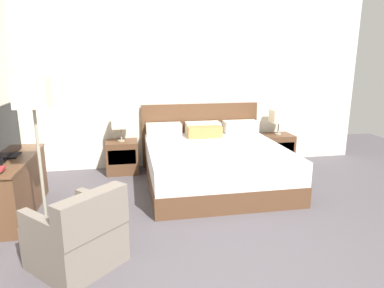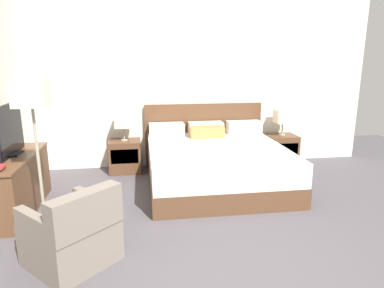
% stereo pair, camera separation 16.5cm
% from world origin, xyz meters
% --- Properties ---
extents(ground_plane, '(10.09, 10.09, 0.00)m').
position_xyz_m(ground_plane, '(0.00, 0.00, 0.00)').
color(ground_plane, '#4C474C').
extents(wall_back, '(6.46, 0.06, 2.88)m').
position_xyz_m(wall_back, '(0.00, 3.39, 1.44)').
color(wall_back, silver).
rests_on(wall_back, ground).
extents(bed, '(2.05, 2.12, 1.09)m').
position_xyz_m(bed, '(0.29, 2.32, 0.33)').
color(bed, brown).
rests_on(bed, ground).
extents(nightstand_left, '(0.51, 0.43, 0.54)m').
position_xyz_m(nightstand_left, '(-1.08, 3.09, 0.27)').
color(nightstand_left, brown).
rests_on(nightstand_left, ground).
extents(nightstand_right, '(0.51, 0.43, 0.54)m').
position_xyz_m(nightstand_right, '(1.65, 3.09, 0.27)').
color(nightstand_right, brown).
rests_on(nightstand_right, ground).
extents(table_lamp_left, '(0.28, 0.28, 0.45)m').
position_xyz_m(table_lamp_left, '(-1.08, 3.09, 0.87)').
color(table_lamp_left, gray).
rests_on(table_lamp_left, nightstand_left).
extents(table_lamp_right, '(0.28, 0.28, 0.45)m').
position_xyz_m(table_lamp_right, '(1.65, 3.09, 0.87)').
color(table_lamp_right, gray).
rests_on(table_lamp_right, nightstand_right).
extents(dresser, '(0.49, 1.42, 0.71)m').
position_xyz_m(dresser, '(-2.36, 1.72, 0.37)').
color(dresser, brown).
rests_on(dresser, ground).
extents(tv, '(0.18, 0.78, 0.62)m').
position_xyz_m(tv, '(-2.36, 1.81, 1.01)').
color(tv, black).
rests_on(tv, dresser).
extents(armchair_by_window, '(0.97, 0.97, 0.76)m').
position_xyz_m(armchair_by_window, '(-1.44, 0.45, 0.28)').
color(armchair_by_window, '#70665B').
rests_on(armchair_by_window, ground).
extents(floor_lamp, '(0.31, 0.31, 1.68)m').
position_xyz_m(floor_lamp, '(-1.84, 1.05, 1.41)').
color(floor_lamp, gray).
rests_on(floor_lamp, ground).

